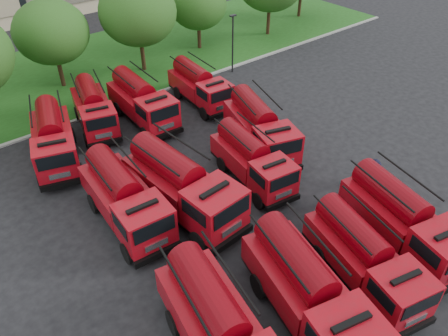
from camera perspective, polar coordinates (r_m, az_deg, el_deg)
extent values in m
plane|color=black|center=(23.20, 5.81, -9.50)|extent=(140.00, 140.00, 0.00)
cube|color=#1B4412|center=(42.16, -19.96, 11.37)|extent=(70.00, 16.00, 0.12)
cube|color=gray|center=(35.29, -14.89, 7.41)|extent=(70.00, 0.30, 0.14)
cylinder|color=#382314|center=(39.67, -20.52, 11.54)|extent=(0.36, 0.36, 2.45)
ellipsoid|color=#254D16|center=(38.45, -21.65, 16.17)|extent=(5.88, 5.88, 5.00)
cylinder|color=#382314|center=(40.84, -10.55, 14.18)|extent=(0.36, 0.36, 2.73)
ellipsoid|color=#254D16|center=(39.55, -11.20, 19.33)|extent=(6.55, 6.55, 5.57)
cylinder|color=#382314|center=(45.19, -3.25, 16.64)|extent=(0.36, 0.36, 2.27)
ellipsoid|color=#254D16|center=(44.18, -3.40, 20.56)|extent=(5.46, 5.46, 4.64)
cylinder|color=#382314|center=(48.92, 5.81, 18.49)|extent=(0.36, 0.36, 2.87)
cylinder|color=#382314|center=(55.16, 9.84, 20.10)|extent=(0.36, 0.36, 2.52)
cylinder|color=black|center=(39.49, 1.13, 15.76)|extent=(0.14, 0.14, 5.00)
cube|color=black|center=(38.64, 1.18, 19.28)|extent=(0.60, 0.25, 0.12)
cube|color=#9F0410|center=(18.58, -2.19, -18.09)|extent=(3.44, 5.22, 1.36)
cylinder|color=#5D0209|center=(17.68, -2.28, -16.02)|extent=(2.38, 4.62, 1.57)
cylinder|color=black|center=(19.50, -6.51, -19.41)|extent=(0.58, 1.20, 1.15)
cylinder|color=black|center=(20.04, 0.11, -16.80)|extent=(0.58, 1.20, 1.15)
cube|color=black|center=(20.00, 10.54, -17.40)|extent=(4.12, 7.71, 0.31)
cube|color=#9F0410|center=(19.89, 8.94, -13.61)|extent=(3.66, 5.30, 1.36)
cylinder|color=#5D0209|center=(19.05, 9.25, -11.48)|extent=(2.60, 4.65, 1.57)
cylinder|color=black|center=(20.56, 4.62, -15.07)|extent=(0.64, 1.21, 1.15)
cylinder|color=black|center=(21.48, 10.40, -12.73)|extent=(0.64, 1.21, 1.15)
cube|color=black|center=(21.94, 17.38, -12.69)|extent=(3.71, 6.91, 0.28)
cube|color=black|center=(20.76, 23.41, -18.76)|extent=(2.34, 0.80, 0.33)
cube|color=#9F0410|center=(20.27, 22.04, -14.87)|extent=(2.74, 2.57, 1.83)
cube|color=black|center=(19.60, 24.46, -16.10)|extent=(1.93, 0.53, 0.80)
cube|color=#9F0410|center=(21.87, 16.04, -9.62)|extent=(3.29, 4.76, 1.22)
cylinder|color=#5D0209|center=(21.18, 16.49, -7.75)|extent=(2.34, 4.18, 1.41)
cylinder|color=black|center=(20.50, 19.37, -18.48)|extent=(0.57, 1.08, 1.03)
cylinder|color=black|center=(21.68, 23.79, -15.93)|extent=(0.57, 1.08, 1.03)
cylinder|color=black|center=(22.27, 12.41, -11.00)|extent=(0.57, 1.08, 1.03)
cylinder|color=black|center=(23.36, 16.78, -9.11)|extent=(0.57, 1.08, 1.03)
cube|color=black|center=(24.27, 21.76, -7.91)|extent=(3.90, 7.39, 0.30)
cube|color=#9F0410|center=(22.57, 26.58, -9.54)|extent=(2.92, 2.73, 1.96)
cube|color=#9F0410|center=(24.25, 20.42, -4.96)|extent=(3.48, 5.08, 1.31)
cylinder|color=#5D0209|center=(23.59, 20.97, -3.02)|extent=(2.46, 4.46, 1.51)
cylinder|color=black|center=(22.62, 24.13, -13.13)|extent=(0.60, 1.16, 1.11)
cylinder|color=black|center=(24.50, 16.91, -6.43)|extent=(0.60, 1.16, 1.11)
cylinder|color=black|center=(25.87, 20.83, -4.74)|extent=(0.60, 1.16, 1.11)
cube|color=black|center=(24.28, -12.57, -5.65)|extent=(2.88, 7.25, 0.30)
cube|color=black|center=(21.90, -8.60, -11.07)|extent=(2.54, 0.45, 0.35)
cube|color=#9F0410|center=(21.82, -10.31, -7.06)|extent=(2.65, 2.42, 1.97)
cube|color=black|center=(20.74, -9.05, -7.97)|extent=(2.12, 0.22, 0.86)
cube|color=#9F0410|center=(24.58, -13.88, -2.78)|extent=(2.84, 4.84, 1.32)
cylinder|color=#5D0209|center=(23.93, -14.26, -0.80)|extent=(1.85, 4.36, 1.52)
cylinder|color=black|center=(22.29, -12.44, -10.78)|extent=(0.44, 1.14, 1.11)
cylinder|color=black|center=(22.87, -7.12, -8.49)|extent=(0.44, 1.14, 1.11)
cylinder|color=black|center=(25.45, -16.61, -4.44)|extent=(0.44, 1.14, 1.11)
cylinder|color=black|center=(25.96, -11.88, -2.60)|extent=(0.44, 1.14, 1.11)
cube|color=black|center=(24.41, -5.38, -4.31)|extent=(3.08, 7.90, 0.33)
cube|color=black|center=(22.27, 1.06, -9.29)|extent=(2.78, 0.47, 0.39)
cube|color=#9F0410|center=(22.03, -1.21, -5.20)|extent=(2.87, 2.62, 2.16)
cube|color=black|center=(21.03, 1.06, -5.85)|extent=(2.32, 0.22, 0.94)
cube|color=#9F0410|center=(24.61, -7.27, -1.38)|extent=(3.06, 5.26, 1.44)
cylinder|color=#5D0209|center=(23.91, -7.48, 0.83)|extent=(1.98, 4.75, 1.66)
cylinder|color=black|center=(22.27, -3.23, -9.57)|extent=(0.47, 1.24, 1.22)
cylinder|color=black|center=(23.48, 1.51, -6.50)|extent=(0.47, 1.24, 1.22)
cylinder|color=black|center=(25.23, -10.46, -3.57)|extent=(0.47, 1.24, 1.22)
cylinder|color=black|center=(26.30, -5.93, -1.15)|extent=(0.47, 1.24, 1.22)
cube|color=black|center=(26.64, 3.57, -0.49)|extent=(3.00, 6.60, 0.27)
cube|color=black|center=(24.69, 7.72, -4.48)|extent=(2.28, 0.56, 0.32)
cube|color=#9F0410|center=(24.63, 6.46, -1.25)|extent=(2.50, 2.31, 1.77)
cube|color=black|center=(23.76, 7.97, -1.77)|extent=(1.89, 0.33, 0.77)
cube|color=#9F0410|center=(26.87, 2.45, 1.85)|extent=(2.82, 4.46, 1.18)
cylinder|color=#5D0209|center=(26.33, 2.50, 3.57)|extent=(1.91, 3.98, 1.36)
cylinder|color=black|center=(24.73, 4.57, -4.27)|extent=(0.46, 1.04, 1.00)
cylinder|color=black|center=(25.74, 8.42, -2.67)|extent=(0.46, 1.04, 1.00)
cylinder|color=black|center=(27.34, -0.16, 0.47)|extent=(0.46, 1.04, 1.00)
cylinder|color=black|center=(28.26, 3.49, 1.75)|extent=(0.46, 1.04, 1.00)
cube|color=black|center=(29.42, 4.61, 3.64)|extent=(4.42, 7.47, 0.30)
cube|color=black|center=(26.86, 7.84, -0.40)|extent=(2.49, 1.03, 0.36)
cube|color=#9F0410|center=(26.99, 6.90, 3.01)|extent=(3.05, 2.89, 1.98)
cube|color=black|center=(25.92, 8.10, 2.54)|extent=(2.04, 0.71, 0.86)
cube|color=#9F0410|center=(29.84, 3.78, 6.04)|extent=(3.81, 5.21, 1.32)
cylinder|color=#5D0209|center=(29.30, 3.87, 7.85)|extent=(2.77, 4.52, 1.52)
cylinder|color=black|center=(27.11, 4.71, 0.12)|extent=(0.68, 1.17, 1.12)
cylinder|color=black|center=(28.05, 9.03, 1.15)|extent=(0.68, 1.17, 1.12)
cylinder|color=black|center=(30.46, 1.16, 4.81)|extent=(0.68, 1.17, 1.12)
cylinder|color=black|center=(31.30, 5.14, 5.61)|extent=(0.68, 1.17, 1.12)
cube|color=black|center=(30.22, -20.99, 1.99)|extent=(4.25, 7.31, 0.30)
cube|color=black|center=(27.33, -20.37, -2.00)|extent=(2.44, 0.98, 0.35)
cube|color=#9F0410|center=(27.61, -21.09, 1.28)|extent=(2.97, 2.81, 1.94)
cube|color=black|center=(26.44, -21.10, 0.76)|extent=(2.00, 0.67, 0.84)
cube|color=#9F0410|center=(30.74, -21.48, 4.28)|extent=(3.68, 5.08, 1.29)
cylinder|color=#5D0209|center=(30.23, -21.92, 5.95)|extent=(2.66, 4.42, 1.49)
cylinder|color=black|center=(28.21, -22.78, -1.47)|extent=(0.66, 1.15, 1.09)
cylinder|color=black|center=(28.09, -18.25, -0.44)|extent=(0.66, 1.15, 1.09)
cylinder|color=black|center=(31.86, -23.22, 3.08)|extent=(0.66, 1.15, 1.09)
cylinder|color=black|center=(31.76, -19.21, 4.01)|extent=(0.66, 1.15, 1.09)
cube|color=black|center=(33.08, -16.39, 6.10)|extent=(3.72, 6.76, 0.28)
cube|color=black|center=(30.32, -15.24, 3.20)|extent=(2.28, 0.82, 0.32)
cube|color=#9F0410|center=(30.66, -15.95, 5.86)|extent=(2.70, 2.54, 1.79)
cube|color=black|center=(29.57, -15.70, 5.63)|extent=(1.87, 0.55, 0.78)
cube|color=#9F0410|center=(33.62, -16.93, 7.96)|extent=(3.28, 4.67, 1.19)
cylinder|color=#5D0209|center=(33.19, -17.22, 9.43)|extent=(2.34, 4.08, 1.38)
cylinder|color=black|center=(31.00, -17.44, 3.46)|extent=(0.57, 1.06, 1.01)
cylinder|color=black|center=(31.19, -13.66, 4.39)|extent=(0.57, 1.06, 1.01)
cylinder|color=black|center=(34.51, -18.59, 6.80)|extent=(0.57, 1.06, 1.01)
cylinder|color=black|center=(34.67, -15.17, 7.63)|extent=(0.57, 1.06, 1.01)
cube|color=black|center=(33.02, -10.50, 7.09)|extent=(2.71, 7.10, 0.30)
cube|color=black|center=(30.30, -7.43, 4.38)|extent=(2.50, 0.40, 0.35)
cube|color=#9F0410|center=(30.58, -8.68, 7.15)|extent=(2.57, 2.33, 1.94)
cube|color=black|center=(29.49, -7.71, 7.05)|extent=(2.09, 0.17, 0.85)
cube|color=#9F0410|center=(33.54, -11.52, 9.00)|extent=(2.71, 4.72, 1.30)
cylinder|color=#5D0209|center=(33.07, -11.74, 10.62)|extent=(1.74, 4.27, 1.50)
cylinder|color=black|center=(30.63, -10.16, 4.36)|extent=(0.41, 1.12, 1.10)
cylinder|color=black|center=(31.49, -6.47, 5.71)|extent=(0.41, 1.12, 1.10)
cylinder|color=black|center=(34.15, -13.59, 7.52)|extent=(0.41, 1.12, 1.10)
cylinder|color=black|center=(34.92, -10.17, 8.68)|extent=(0.41, 1.12, 1.10)
cube|color=black|center=(34.95, -3.16, 9.34)|extent=(2.67, 6.58, 0.27)
cube|color=black|center=(32.55, -0.14, 7.09)|extent=(2.30, 0.43, 0.32)
cube|color=#9F0410|center=(32.81, -1.19, 9.47)|extent=(2.42, 2.21, 1.79)
cube|color=black|center=(31.86, -0.17, 9.43)|extent=(1.92, 0.22, 0.78)
cube|color=#9F0410|center=(35.40, -4.07, 11.01)|extent=(2.61, 4.40, 1.19)
cylinder|color=#5D0209|center=(34.99, -4.14, 12.44)|extent=(1.71, 3.96, 1.37)
cylinder|color=black|center=(32.72, -2.54, 7.12)|extent=(0.41, 1.03, 1.01)
cylinder|color=black|center=(33.72, 0.52, 8.12)|extent=(0.41, 1.03, 1.01)
cylinder|color=black|center=(35.82, -6.02, 9.74)|extent=(0.41, 1.03, 1.01)
cylinder|color=black|center=(36.74, -3.10, 10.62)|extent=(0.41, 1.03, 1.01)
imported|color=maroon|center=(21.85, 22.20, -17.03)|extent=(0.62, 0.48, 1.58)
imported|color=maroon|center=(21.27, 17.93, -17.64)|extent=(0.98, 0.68, 1.83)
imported|color=maroon|center=(25.84, 19.34, -6.05)|extent=(0.87, 1.22, 1.89)
imported|color=black|center=(28.06, 18.58, -1.97)|extent=(1.30, 1.03, 1.79)
imported|color=black|center=(20.43, -2.93, -18.14)|extent=(1.06, 1.05, 1.84)
imported|color=maroon|center=(28.32, 5.78, 0.46)|extent=(1.53, 1.23, 1.52)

